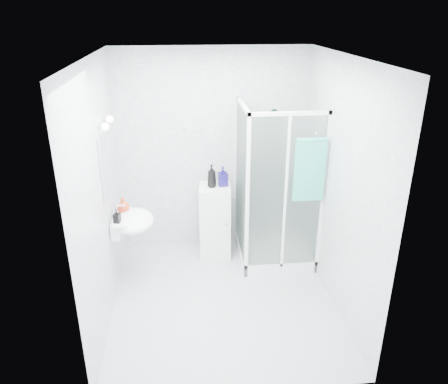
{
  "coord_description": "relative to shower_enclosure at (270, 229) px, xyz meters",
  "views": [
    {
      "loc": [
        -0.39,
        -3.99,
        3.0
      ],
      "look_at": [
        0.05,
        0.35,
        1.15
      ],
      "focal_mm": 35.0,
      "sensor_mm": 36.0,
      "label": 1
    }
  ],
  "objects": [
    {
      "name": "soap_dispenser_black",
      "position": [
        -1.78,
        -0.46,
        0.49
      ],
      "size": [
        0.09,
        0.09,
        0.15
      ],
      "primitive_type": "imported",
      "rotation": [
        0.0,
        0.0,
        -0.32
      ],
      "color": "black",
      "rests_on": "wall_basin"
    },
    {
      "name": "storage_cabinet",
      "position": [
        -0.67,
        0.23,
        0.03
      ],
      "size": [
        0.42,
        0.43,
        0.95
      ],
      "rotation": [
        0.0,
        0.0,
        -0.09
      ],
      "color": "white",
      "rests_on": "ground"
    },
    {
      "name": "hand_towel",
      "position": [
        0.32,
        -0.4,
        0.94
      ],
      "size": [
        0.34,
        0.05,
        0.72
      ],
      "color": "teal",
      "rests_on": "shower_enclosure"
    },
    {
      "name": "mirror",
      "position": [
        -1.85,
        -0.32,
        1.05
      ],
      "size": [
        0.02,
        0.6,
        0.7
      ],
      "primitive_type": "cube",
      "color": "white",
      "rests_on": "room"
    },
    {
      "name": "wall_basin",
      "position": [
        -1.66,
        -0.32,
        0.35
      ],
      "size": [
        0.46,
        0.56,
        0.35
      ],
      "color": "white",
      "rests_on": "ground"
    },
    {
      "name": "soap_dispenser_orange",
      "position": [
        -1.74,
        -0.21,
        0.5
      ],
      "size": [
        0.17,
        0.17,
        0.18
      ],
      "primitive_type": "imported",
      "rotation": [
        0.0,
        0.0,
        -0.27
      ],
      "color": "#BA3315",
      "rests_on": "wall_basin"
    },
    {
      "name": "room",
      "position": [
        -0.67,
        -0.77,
        0.85
      ],
      "size": [
        2.4,
        2.6,
        2.6
      ],
      "color": "silver",
      "rests_on": "ground"
    },
    {
      "name": "vanity_lights",
      "position": [
        -1.8,
        -0.32,
        1.47
      ],
      "size": [
        0.1,
        0.4,
        0.08
      ],
      "color": "silver",
      "rests_on": "room"
    },
    {
      "name": "wall_hooks",
      "position": [
        -0.92,
        0.49,
        1.17
      ],
      "size": [
        0.23,
        0.06,
        0.03
      ],
      "color": "silver",
      "rests_on": "room"
    },
    {
      "name": "shampoo_bottle_a",
      "position": [
        -0.7,
        0.24,
        0.65
      ],
      "size": [
        0.15,
        0.15,
        0.29
      ],
      "primitive_type": "imported",
      "rotation": [
        0.0,
        0.0,
        -0.4
      ],
      "color": "black",
      "rests_on": "storage_cabinet"
    },
    {
      "name": "shower_enclosure",
      "position": [
        0.0,
        0.0,
        0.0
      ],
      "size": [
        0.9,
        0.95,
        2.0
      ],
      "color": "white",
      "rests_on": "ground"
    },
    {
      "name": "shampoo_bottle_b",
      "position": [
        -0.57,
        0.26,
        0.63
      ],
      "size": [
        0.13,
        0.13,
        0.25
      ],
      "primitive_type": "imported",
      "rotation": [
        0.0,
        0.0,
        0.13
      ],
      "color": "#150E56",
      "rests_on": "storage_cabinet"
    }
  ]
}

